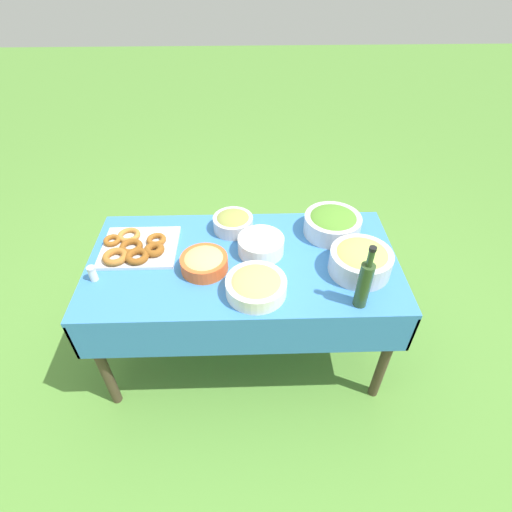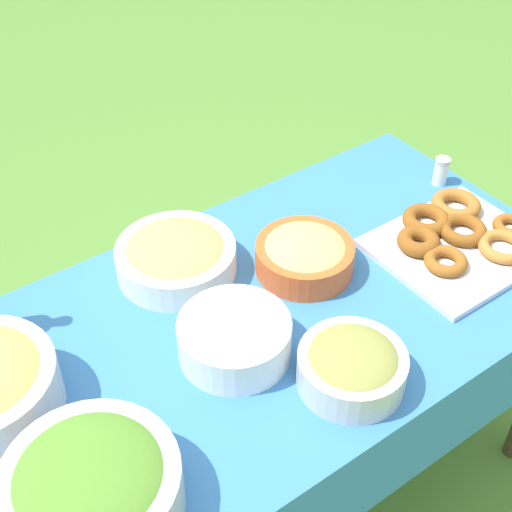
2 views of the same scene
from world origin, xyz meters
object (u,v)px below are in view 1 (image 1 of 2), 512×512
salad_bowl (332,223)px  bread_bowl (256,285)px  pasta_bowl (204,262)px  fruit_bowl (361,260)px  donut_platter (136,248)px  olive_oil_bottle (364,283)px  plate_stack (261,245)px  olive_bowl (233,222)px

salad_bowl → bread_bowl: salad_bowl is taller
salad_bowl → pasta_bowl: salad_bowl is taller
pasta_bowl → bread_bowl: (0.24, -0.16, 0.00)m
pasta_bowl → fruit_bowl: (0.72, -0.03, 0.02)m
salad_bowl → donut_platter: 1.00m
bread_bowl → olive_oil_bottle: bearing=-10.3°
salad_bowl → plate_stack: size_ratio=1.29×
bread_bowl → fruit_bowl: 0.50m
plate_stack → olive_oil_bottle: olive_oil_bottle is taller
donut_platter → plate_stack: plate_stack is taller
olive_oil_bottle → olive_bowl: size_ratio=1.51×
fruit_bowl → olive_bowl: 0.68m
donut_platter → olive_oil_bottle: olive_oil_bottle is taller
plate_stack → fruit_bowl: 0.48m
bread_bowl → olive_bowl: olive_bowl is taller
salad_bowl → olive_oil_bottle: olive_oil_bottle is taller
olive_oil_bottle → fruit_bowl: size_ratio=1.10×
salad_bowl → pasta_bowl: 0.69m
salad_bowl → pasta_bowl: bearing=-157.9°
bread_bowl → fruit_bowl: fruit_bowl is taller
olive_oil_bottle → bread_bowl: 0.46m
olive_oil_bottle → fruit_bowl: olive_oil_bottle is taller
olive_oil_bottle → bread_bowl: size_ratio=1.18×
olive_oil_bottle → olive_bowl: olive_oil_bottle is taller
donut_platter → fruit_bowl: bearing=-9.3°
salad_bowl → plate_stack: (-0.37, -0.14, -0.02)m
donut_platter → olive_bowl: olive_bowl is taller
pasta_bowl → olive_bowl: bearing=66.9°
pasta_bowl → olive_bowl: (0.13, 0.31, 0.00)m
fruit_bowl → plate_stack: bearing=161.6°
pasta_bowl → plate_stack: size_ratio=0.98×
plate_stack → olive_bowl: bearing=126.2°
plate_stack → bread_bowl: 0.28m
salad_bowl → bread_bowl: bearing=-133.9°
pasta_bowl → donut_platter: (-0.35, 0.14, -0.02)m
fruit_bowl → bread_bowl: bearing=-165.3°
plate_stack → bread_bowl: (-0.03, -0.28, 0.00)m
salad_bowl → fruit_bowl: 0.30m
olive_bowl → plate_stack: bearing=-53.8°
donut_platter → bread_bowl: 0.66m
salad_bowl → bread_bowl: size_ratio=1.09×
pasta_bowl → olive_oil_bottle: (0.68, -0.24, 0.08)m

